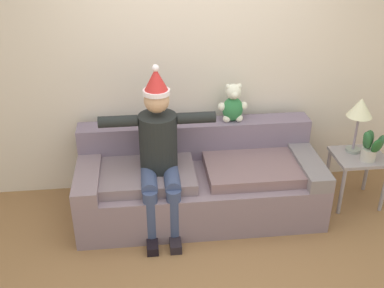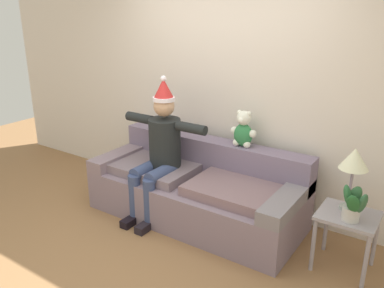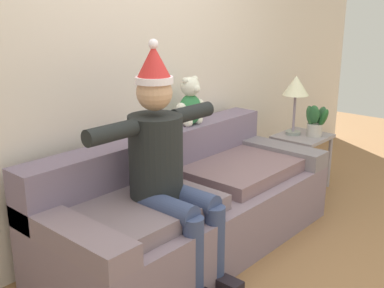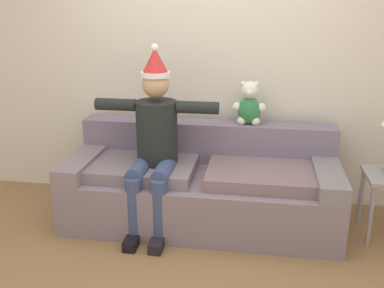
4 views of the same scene
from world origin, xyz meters
name	(u,v)px [view 2 (image 2 of 4)]	position (x,y,z in m)	size (l,w,h in m)	color
ground_plane	(137,261)	(0.00, 0.00, 0.00)	(10.00, 10.00, 0.00)	olive
back_wall	(226,85)	(0.00, 1.55, 1.35)	(7.00, 0.10, 2.70)	silver
couch	(197,190)	(0.00, 1.00, 0.31)	(2.26, 0.94, 0.79)	gray
person_seated	(159,148)	(-0.37, 0.84, 0.76)	(1.02, 0.77, 1.51)	black
teddy_bear	(243,130)	(0.36, 1.30, 0.96)	(0.29, 0.17, 0.38)	#2F7E46
side_table	(347,224)	(1.55, 0.94, 0.43)	(0.48, 0.43, 0.53)	#978F97
table_lamp	(354,162)	(1.52, 1.03, 0.96)	(0.24, 0.24, 0.55)	gray
potted_plant	(353,205)	(1.59, 0.84, 0.67)	(0.24, 0.26, 0.31)	#BBB9B1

